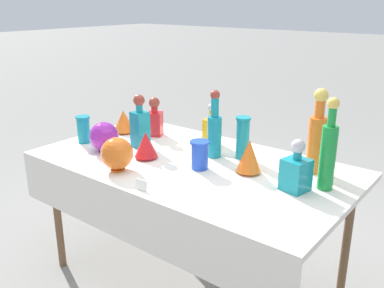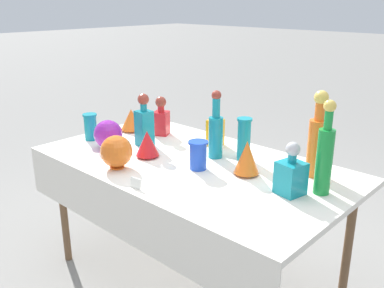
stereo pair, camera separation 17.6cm
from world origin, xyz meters
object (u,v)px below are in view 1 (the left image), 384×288
slender_vase_2 (200,154)px  round_bowl_1 (117,154)px  square_decanter_2 (155,119)px  tall_bottle_1 (328,151)px  tall_bottle_2 (317,137)px  square_decanter_3 (211,130)px  fluted_vase_1 (249,156)px  tall_bottle_0 (215,130)px  square_decanter_1 (296,171)px  square_decanter_0 (140,124)px  fluted_vase_2 (146,145)px  fluted_vase_0 (124,121)px  round_bowl_0 (104,137)px  slender_vase_1 (243,137)px  slender_vase_0 (84,128)px

slender_vase_2 → round_bowl_1: bearing=-139.0°
square_decanter_2 → tall_bottle_1: bearing=-5.4°
tall_bottle_2 → round_bowl_1: (-0.79, -0.60, -0.09)m
tall_bottle_2 → square_decanter_2: bearing=-177.1°
square_decanter_3 → fluted_vase_1: 0.46m
tall_bottle_0 → slender_vase_2: (0.05, -0.19, -0.07)m
square_decanter_1 → round_bowl_1: bearing=-157.5°
square_decanter_0 → fluted_vase_2: bearing=-36.8°
tall_bottle_2 → square_decanter_2: tall_bottle_2 is taller
fluted_vase_0 → tall_bottle_2: bearing=6.0°
square_decanter_0 → slender_vase_2: square_decanter_0 is taller
square_decanter_0 → round_bowl_1: square_decanter_0 is taller
tall_bottle_1 → slender_vase_2: bearing=-164.7°
round_bowl_0 → fluted_vase_0: bearing=119.8°
fluted_vase_0 → fluted_vase_1: size_ratio=0.85×
tall_bottle_0 → tall_bottle_2: tall_bottle_2 is taller
round_bowl_0 → slender_vase_2: bearing=12.3°
square_decanter_0 → slender_vase_2: size_ratio=2.10×
tall_bottle_2 → slender_vase_1: size_ratio=1.84×
fluted_vase_0 → fluted_vase_1: 0.99m
slender_vase_2 → fluted_vase_2: (-0.32, -0.06, -0.00)m
tall_bottle_1 → square_decanter_1: 0.17m
tall_bottle_2 → square_decanter_2: (-1.04, -0.05, -0.08)m
fluted_vase_2 → slender_vase_2: bearing=10.6°
tall_bottle_0 → slender_vase_0: 0.81m
square_decanter_3 → round_bowl_1: bearing=-102.8°
tall_bottle_2 → fluted_vase_1: tall_bottle_2 is taller
square_decanter_0 → square_decanter_1: bearing=-0.0°
square_decanter_0 → square_decanter_2: (-0.08, 0.21, -0.03)m
tall_bottle_0 → square_decanter_0: 0.46m
fluted_vase_1 → square_decanter_2: bearing=168.0°
round_bowl_1 → fluted_vase_0: bearing=134.0°
tall_bottle_1 → round_bowl_1: bearing=-154.4°
tall_bottle_0 → fluted_vase_2: 0.38m
slender_vase_1 → fluted_vase_1: bearing=-49.5°
square_decanter_0 → slender_vase_0: 0.36m
square_decanter_1 → tall_bottle_1: bearing=45.1°
tall_bottle_2 → fluted_vase_0: (-1.24, -0.13, -0.11)m
tall_bottle_0 → square_decanter_2: (-0.52, 0.08, -0.04)m
square_decanter_0 → square_decanter_1: 0.98m
round_bowl_1 → slender_vase_0: bearing=159.9°
tall_bottle_0 → fluted_vase_0: size_ratio=2.52×
square_decanter_0 → fluted_vase_1: size_ratio=1.78×
tall_bottle_1 → square_decanter_2: 1.16m
slender_vase_0 → fluted_vase_2: bearing=4.0°
slender_vase_0 → tall_bottle_2: bearing=18.2°
tall_bottle_1 → square_decanter_1: (-0.10, -0.10, -0.09)m
tall_bottle_0 → tall_bottle_2: 0.54m
fluted_vase_0 → fluted_vase_2: (0.44, -0.25, 0.00)m
slender_vase_1 → fluted_vase_2: (-0.41, -0.33, -0.04)m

